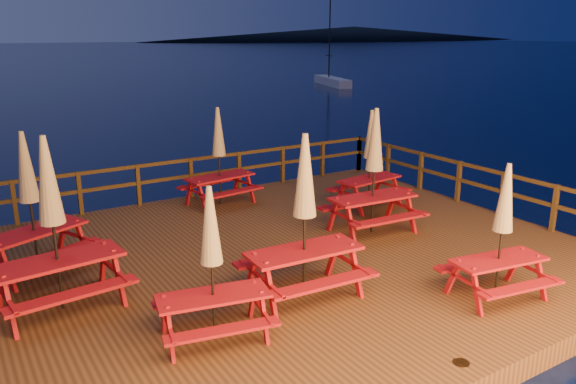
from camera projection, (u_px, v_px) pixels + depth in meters
The scene contains 14 objects.
ground at pixel (285, 272), 11.57m from camera, with size 500.00×500.00×0.00m, color black.
deck at pixel (285, 263), 11.52m from camera, with size 12.00×10.00×0.40m, color #442916.
deck_piles at pixel (285, 285), 11.65m from camera, with size 11.44×9.44×1.40m.
railing at pixel (244, 197), 12.70m from camera, with size 11.80×9.75×1.10m.
headland_right at pixel (354, 33), 292.32m from camera, with size 230.40×86.40×7.00m, color black.
sailboat at pixel (332, 81), 51.27m from camera, with size 3.24×7.12×10.51m.
picnic_table_0 at pixel (304, 215), 9.27m from camera, with size 2.07×1.74×2.82m.
picnic_table_1 at pixel (212, 262), 8.01m from camera, with size 1.88×1.65×2.34m.
picnic_table_2 at pixel (53, 222), 8.82m from camera, with size 2.17×1.85×2.88m.
picnic_table_3 at pixel (30, 200), 10.32m from camera, with size 2.33×2.16×2.68m.
picnic_table_4 at pixel (502, 230), 9.29m from camera, with size 1.84×1.60×2.35m.
picnic_table_5 at pixel (370, 157), 14.27m from camera, with size 1.91×1.65×2.50m.
picnic_table_6 at pixel (219, 155), 14.43m from camera, with size 1.95×1.68×2.55m.
picnic_table_7 at pixel (374, 169), 12.35m from camera, with size 2.07×1.75×2.80m.
Camera 1 is at (-5.61, -9.06, 4.79)m, focal length 35.00 mm.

